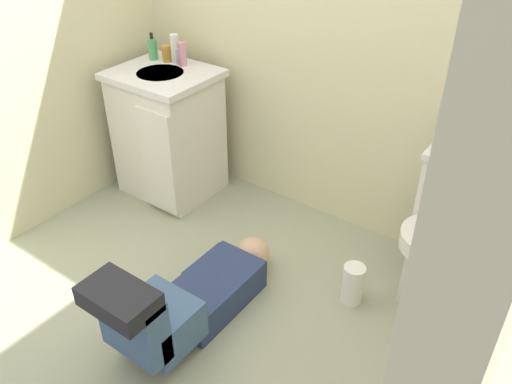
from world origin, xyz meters
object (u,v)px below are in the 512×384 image
Objects in this scene: toiletry_bag at (494,153)px; soap_dispenser at (153,49)px; faucet at (178,57)px; tissue_box at (460,145)px; toilet at (444,233)px; person_plumber at (187,299)px; bottle_pink at (182,54)px; vanity_cabinet at (168,133)px; paper_towel_roll at (353,284)px; bottle_amber at (167,53)px; bottle_white at (175,49)px.

soap_dispenser is (-2.06, -0.04, 0.08)m from toiletry_bag.
faucet reaches higher than tissue_box.
toilet is at bearing -139.23° from toiletry_bag.
faucet is at bearing 6.01° from soap_dispenser.
person_plumber is 1.63m from soap_dispenser.
bottle_pink is (-1.83, -0.02, 0.09)m from toiletry_bag.
bottle_pink reaches higher than vanity_cabinet.
faucet is 0.46× the size of paper_towel_roll.
vanity_cabinet is 4.94× the size of soap_dispenser.
tissue_box reaches higher than paper_towel_roll.
toilet is 0.70× the size of person_plumber.
faucet is at bearing 177.76° from toilet.
faucet is 0.19m from soap_dispenser.
toilet is at bearing -2.42° from bottle_pink.
soap_dispenser reaches higher than bottle_amber.
bottle_white is at bearing 159.19° from faucet.
faucet is 0.05m from bottle_white.
bottle_amber is at bearing -171.41° from bottle_white.
toilet is at bearing 2.51° from vanity_cabinet.
tissue_box is at bearing 0.60° from bottle_pink.
vanity_cabinet is 0.49m from bottle_amber.
person_plumber is at bearing -47.16° from bottle_white.
bottle_amber is 0.13m from bottle_pink.
soap_dispenser is at bearing 178.56° from toilet.
bottle_pink is (0.13, 0.00, 0.02)m from bottle_amber.
person_plumber is 7.44× the size of bottle_pink.
paper_towel_roll is (1.56, -0.39, -0.76)m from bottle_amber.
person_plumber is 1.54m from toiletry_bag.
paper_towel_roll is (1.65, -0.37, -0.78)m from soap_dispenser.
toilet is 0.44m from tissue_box.
tissue_box is (0.81, 1.02, 0.62)m from person_plumber.
faucet is 1.51m from person_plumber.
bottle_white reaches higher than person_plumber.
vanity_cabinet is at bearing -177.49° from toilet.
vanity_cabinet is at bearing -101.40° from bottle_pink.
faucet reaches higher than toiletry_bag.
paper_towel_roll is at bearing -12.58° from soap_dispenser.
vanity_cabinet is at bearing -77.01° from bottle_white.
bottle_white is (0.06, 0.01, 0.04)m from bottle_amber.
person_plumber is 8.59× the size of toiletry_bag.
bottle_pink is (0.03, 0.00, 0.02)m from faucet.
paper_towel_roll is at bearing -15.02° from bottle_white.
soap_dispenser reaches higher than tissue_box.
tissue_box is at bearing 58.12° from paper_towel_roll.
bottle_white is (-0.03, 0.01, 0.04)m from faucet.
bottle_amber is 0.70× the size of bottle_pink.
tissue_box is 1.00× the size of paper_towel_roll.
toiletry_bag is 1.24× the size of bottle_amber.
vanity_cabinet is at bearing 170.56° from paper_towel_roll.
bottle_white reaches higher than vanity_cabinet.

